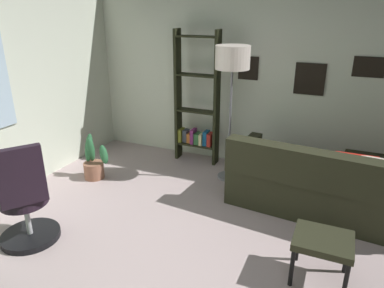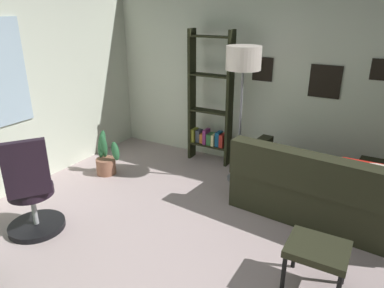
{
  "view_description": "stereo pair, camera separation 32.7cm",
  "coord_description": "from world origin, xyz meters",
  "px_view_note": "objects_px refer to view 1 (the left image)",
  "views": [
    {
      "loc": [
        -2.28,
        -0.92,
        2.14
      ],
      "look_at": [
        0.57,
        0.33,
        0.95
      ],
      "focal_mm": 33.07,
      "sensor_mm": 36.0,
      "label": 1
    },
    {
      "loc": [
        -2.14,
        -1.21,
        2.14
      ],
      "look_at": [
        0.57,
        0.33,
        0.95
      ],
      "focal_mm": 33.07,
      "sensor_mm": 36.0,
      "label": 2
    }
  ],
  "objects_px": {
    "couch": "(336,183)",
    "bookshelf": "(197,108)",
    "potted_plant": "(94,162)",
    "footstool": "(323,244)",
    "office_chair": "(26,206)",
    "floor_lamp": "(232,65)"
  },
  "relations": [
    {
      "from": "couch",
      "to": "bookshelf",
      "type": "bearing_deg",
      "value": 73.55
    },
    {
      "from": "office_chair",
      "to": "bookshelf",
      "type": "relative_size",
      "value": 0.55
    },
    {
      "from": "office_chair",
      "to": "bookshelf",
      "type": "height_order",
      "value": "bookshelf"
    },
    {
      "from": "couch",
      "to": "potted_plant",
      "type": "height_order",
      "value": "couch"
    },
    {
      "from": "couch",
      "to": "office_chair",
      "type": "height_order",
      "value": "office_chair"
    },
    {
      "from": "office_chair",
      "to": "bookshelf",
      "type": "distance_m",
      "value": 2.63
    },
    {
      "from": "footstool",
      "to": "floor_lamp",
      "type": "height_order",
      "value": "floor_lamp"
    },
    {
      "from": "couch",
      "to": "bookshelf",
      "type": "relative_size",
      "value": 1.12
    },
    {
      "from": "footstool",
      "to": "office_chair",
      "type": "bearing_deg",
      "value": 102.79
    },
    {
      "from": "couch",
      "to": "footstool",
      "type": "distance_m",
      "value": 1.33
    },
    {
      "from": "footstool",
      "to": "bookshelf",
      "type": "xyz_separation_m",
      "value": [
        1.91,
        1.93,
        0.46
      ]
    },
    {
      "from": "office_chair",
      "to": "floor_lamp",
      "type": "xyz_separation_m",
      "value": [
        2.12,
        -1.32,
        1.11
      ]
    },
    {
      "from": "office_chair",
      "to": "potted_plant",
      "type": "xyz_separation_m",
      "value": [
        1.4,
        0.33,
        -0.18
      ]
    },
    {
      "from": "couch",
      "to": "office_chair",
      "type": "xyz_separation_m",
      "value": [
        -1.92,
        2.67,
        0.11
      ]
    },
    {
      "from": "bookshelf",
      "to": "footstool",
      "type": "bearing_deg",
      "value": -134.67
    },
    {
      "from": "floor_lamp",
      "to": "potted_plant",
      "type": "xyz_separation_m",
      "value": [
        -0.72,
        1.65,
        -1.29
      ]
    },
    {
      "from": "footstool",
      "to": "office_chair",
      "type": "relative_size",
      "value": 0.45
    },
    {
      "from": "office_chair",
      "to": "floor_lamp",
      "type": "distance_m",
      "value": 2.73
    },
    {
      "from": "footstool",
      "to": "floor_lamp",
      "type": "distance_m",
      "value": 2.31
    },
    {
      "from": "bookshelf",
      "to": "potted_plant",
      "type": "bearing_deg",
      "value": 136.94
    },
    {
      "from": "bookshelf",
      "to": "floor_lamp",
      "type": "relative_size",
      "value": 1.09
    },
    {
      "from": "office_chair",
      "to": "potted_plant",
      "type": "relative_size",
      "value": 1.7
    }
  ]
}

